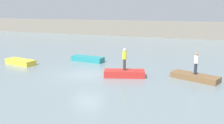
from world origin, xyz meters
The scene contains 8 objects.
ground_plane centered at (0.00, 0.00, 0.00)m, with size 120.00×120.00×0.00m, color slate.
embankment_wall centered at (0.00, 28.62, 1.52)m, with size 80.00×1.20×3.03m, color gray.
rowboat_yellow centered at (-7.73, 0.91, 0.24)m, with size 3.21×1.15×0.47m, color gold.
rowboat_teal centered at (-2.24, 4.43, 0.25)m, with size 3.40×1.09×0.51m, color teal.
rowboat_red centered at (3.06, 0.39, 0.27)m, with size 3.16×1.13×0.53m, color red.
rowboat_brown centered at (8.30, 1.55, 0.21)m, with size 3.50×1.23×0.43m, color brown.
person_hiviz_shirt centered at (3.06, 0.39, 1.52)m, with size 0.32×0.32×1.75m.
person_white_shirt centered at (8.30, 1.55, 1.35)m, with size 0.32×0.32×1.66m.
Camera 1 is at (8.72, -16.84, 5.22)m, focal length 38.15 mm.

